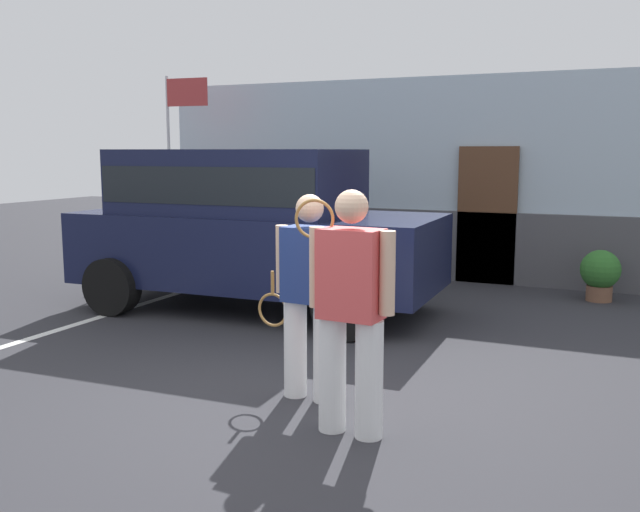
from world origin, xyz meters
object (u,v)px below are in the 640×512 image
at_px(flag_pole, 177,138).
at_px(parked_suv, 250,221).
at_px(tennis_player_man, 309,295).
at_px(tennis_player_woman, 350,309).
at_px(potted_plant_by_porch, 600,273).

bearing_deg(flag_pole, parked_suv, -39.34).
bearing_deg(parked_suv, tennis_player_man, -54.00).
height_order(parked_suv, tennis_player_woman, parked_suv).
distance_m(tennis_player_man, flag_pole, 6.88).
bearing_deg(flag_pole, tennis_player_man, -45.81).
height_order(tennis_player_woman, potted_plant_by_porch, tennis_player_woman).
relative_size(tennis_player_man, tennis_player_woman, 0.96).
relative_size(tennis_player_woman, flag_pole, 0.54).
bearing_deg(potted_plant_by_porch, tennis_player_woman, -104.00).
bearing_deg(tennis_player_woman, potted_plant_by_porch, -100.42).
bearing_deg(tennis_player_man, parked_suv, -47.87).
relative_size(parked_suv, potted_plant_by_porch, 6.64).
relative_size(tennis_player_man, potted_plant_by_porch, 2.41).
relative_size(parked_suv, tennis_player_woman, 2.63).
height_order(parked_suv, potted_plant_by_porch, parked_suv).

